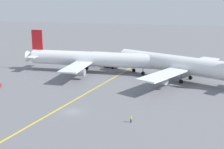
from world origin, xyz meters
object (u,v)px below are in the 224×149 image
(airliner_at_gate_left, at_px, (91,59))
(pushback_tug, at_px, (111,65))
(ground_crew_ramp_agent_by_cones, at_px, (131,119))
(airliner_being_pushed, at_px, (179,65))

(airliner_at_gate_left, relative_size, pushback_tug, 6.03)
(airliner_at_gate_left, bearing_deg, ground_crew_ramp_agent_by_cones, -59.99)
(airliner_being_pushed, relative_size, pushback_tug, 5.52)
(airliner_being_pushed, relative_size, ground_crew_ramp_agent_by_cones, 31.50)
(airliner_at_gate_left, height_order, airliner_being_pushed, airliner_being_pushed)
(airliner_at_gate_left, height_order, ground_crew_ramp_agent_by_cones, airliner_at_gate_left)
(airliner_at_gate_left, relative_size, airliner_being_pushed, 1.09)
(pushback_tug, height_order, ground_crew_ramp_agent_by_cones, pushback_tug)
(airliner_at_gate_left, height_order, pushback_tug, airliner_at_gate_left)
(pushback_tug, relative_size, ground_crew_ramp_agent_by_cones, 5.71)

